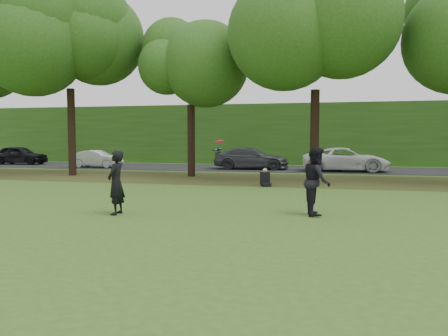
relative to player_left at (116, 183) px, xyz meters
name	(u,v)px	position (x,y,z in m)	size (l,w,h in m)	color
ground	(137,227)	(1.33, -1.48, -0.94)	(120.00, 120.00, 0.00)	#3B571B
leaf_litter	(239,179)	(1.33, 11.52, -0.93)	(60.00, 7.00, 0.01)	#3F3216
street	(261,168)	(1.33, 19.52, -0.93)	(70.00, 7.00, 0.02)	black
far_hedge	(272,134)	(1.33, 25.52, 1.56)	(70.00, 3.00, 5.00)	#264F16
player_left	(116,183)	(0.00, 0.00, 0.00)	(0.68, 0.45, 1.88)	black
player_right	(317,181)	(5.69, 1.28, 0.06)	(0.97, 0.75, 1.99)	black
parked_cars	(253,158)	(0.93, 18.58, -0.17)	(41.98, 3.90, 1.54)	black
frisbee	(219,142)	(2.89, 0.85, 1.19)	(0.29, 0.27, 0.14)	#E61346
seated_person	(265,179)	(3.19, 8.44, -0.63)	(0.62, 0.82, 0.83)	black
tree_line	(233,32)	(0.99, 11.46, 6.91)	(55.30, 7.90, 12.31)	black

